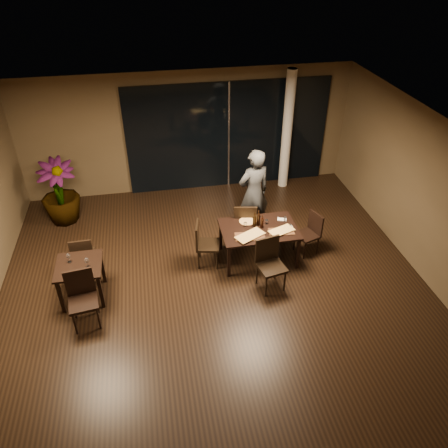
{
  "coord_description": "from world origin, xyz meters",
  "views": [
    {
      "loc": [
        -0.96,
        -5.96,
        5.7
      ],
      "look_at": [
        0.27,
        0.64,
        1.05
      ],
      "focal_mm": 35.0,
      "sensor_mm": 36.0,
      "label": 1
    }
  ],
  "objects_px": {
    "chair_main_left": "(204,242)",
    "chair_side_far": "(83,254)",
    "side_table": "(80,270)",
    "chair_main_near": "(269,261)",
    "main_table": "(259,231)",
    "bottle_c": "(258,218)",
    "chair_main_far": "(245,222)",
    "chair_side_near": "(82,295)",
    "potted_plant": "(59,192)",
    "diner": "(254,193)",
    "chair_main_right": "(311,231)",
    "bottle_b": "(262,221)",
    "bottle_a": "(255,219)"
  },
  "relations": [
    {
      "from": "chair_main_left",
      "to": "chair_side_far",
      "type": "bearing_deg",
      "value": 99.54
    },
    {
      "from": "chair_side_far",
      "to": "main_table",
      "type": "bearing_deg",
      "value": 176.38
    },
    {
      "from": "chair_main_right",
      "to": "bottle_c",
      "type": "relative_size",
      "value": 2.7
    },
    {
      "from": "side_table",
      "to": "chair_main_near",
      "type": "relative_size",
      "value": 0.79
    },
    {
      "from": "chair_main_near",
      "to": "chair_main_right",
      "type": "bearing_deg",
      "value": 25.74
    },
    {
      "from": "chair_main_near",
      "to": "chair_side_near",
      "type": "distance_m",
      "value": 3.34
    },
    {
      "from": "chair_main_right",
      "to": "chair_side_far",
      "type": "distance_m",
      "value": 4.52
    },
    {
      "from": "chair_main_left",
      "to": "bottle_c",
      "type": "bearing_deg",
      "value": -74.79
    },
    {
      "from": "chair_main_far",
      "to": "potted_plant",
      "type": "height_order",
      "value": "potted_plant"
    },
    {
      "from": "chair_side_far",
      "to": "diner",
      "type": "xyz_separation_m",
      "value": [
        3.53,
        0.84,
        0.49
      ]
    },
    {
      "from": "chair_main_far",
      "to": "bottle_a",
      "type": "relative_size",
      "value": 3.12
    },
    {
      "from": "diner",
      "to": "potted_plant",
      "type": "bearing_deg",
      "value": -32.02
    },
    {
      "from": "main_table",
      "to": "bottle_c",
      "type": "xyz_separation_m",
      "value": [
        0.01,
        0.12,
        0.24
      ]
    },
    {
      "from": "side_table",
      "to": "bottle_b",
      "type": "distance_m",
      "value": 3.51
    },
    {
      "from": "chair_main_far",
      "to": "bottle_b",
      "type": "relative_size",
      "value": 3.54
    },
    {
      "from": "chair_main_right",
      "to": "chair_main_left",
      "type": "bearing_deg",
      "value": -109.22
    },
    {
      "from": "chair_side_far",
      "to": "chair_side_near",
      "type": "bearing_deg",
      "value": 92.43
    },
    {
      "from": "chair_side_far",
      "to": "potted_plant",
      "type": "relative_size",
      "value": 0.59
    },
    {
      "from": "side_table",
      "to": "chair_main_far",
      "type": "height_order",
      "value": "chair_main_far"
    },
    {
      "from": "chair_side_near",
      "to": "potted_plant",
      "type": "relative_size",
      "value": 0.68
    },
    {
      "from": "chair_main_near",
      "to": "chair_main_far",
      "type": "bearing_deg",
      "value": 85.45
    },
    {
      "from": "chair_main_far",
      "to": "chair_side_near",
      "type": "height_order",
      "value": "chair_side_near"
    },
    {
      "from": "chair_main_near",
      "to": "diner",
      "type": "xyz_separation_m",
      "value": [
        0.12,
        1.76,
        0.42
      ]
    },
    {
      "from": "main_table",
      "to": "chair_main_right",
      "type": "height_order",
      "value": "chair_main_right"
    },
    {
      "from": "chair_main_right",
      "to": "main_table",
      "type": "bearing_deg",
      "value": -106.58
    },
    {
      "from": "chair_side_near",
      "to": "main_table",
      "type": "bearing_deg",
      "value": 10.46
    },
    {
      "from": "chair_main_far",
      "to": "bottle_c",
      "type": "distance_m",
      "value": 0.56
    },
    {
      "from": "chair_side_far",
      "to": "bottle_b",
      "type": "height_order",
      "value": "bottle_b"
    },
    {
      "from": "chair_main_far",
      "to": "chair_main_near",
      "type": "relative_size",
      "value": 0.99
    },
    {
      "from": "chair_main_near",
      "to": "chair_side_near",
      "type": "relative_size",
      "value": 0.99
    },
    {
      "from": "main_table",
      "to": "chair_side_near",
      "type": "xyz_separation_m",
      "value": [
        -3.32,
        -1.09,
        -0.1
      ]
    },
    {
      "from": "chair_main_near",
      "to": "chair_side_far",
      "type": "distance_m",
      "value": 3.53
    },
    {
      "from": "diner",
      "to": "chair_main_left",
      "type": "bearing_deg",
      "value": 21.12
    },
    {
      "from": "chair_main_near",
      "to": "chair_side_near",
      "type": "xyz_separation_m",
      "value": [
        -3.33,
        -0.3,
        0.0
      ]
    },
    {
      "from": "chair_side_near",
      "to": "diner",
      "type": "relative_size",
      "value": 0.52
    },
    {
      "from": "chair_side_far",
      "to": "potted_plant",
      "type": "height_order",
      "value": "potted_plant"
    },
    {
      "from": "main_table",
      "to": "potted_plant",
      "type": "bearing_deg",
      "value": 151.67
    },
    {
      "from": "chair_main_near",
      "to": "bottle_b",
      "type": "height_order",
      "value": "bottle_b"
    },
    {
      "from": "chair_main_far",
      "to": "potted_plant",
      "type": "relative_size",
      "value": 0.67
    },
    {
      "from": "chair_main_left",
      "to": "chair_main_far",
      "type": "bearing_deg",
      "value": -51.66
    },
    {
      "from": "diner",
      "to": "potted_plant",
      "type": "height_order",
      "value": "diner"
    },
    {
      "from": "main_table",
      "to": "chair_main_left",
      "type": "height_order",
      "value": "chair_main_left"
    },
    {
      "from": "diner",
      "to": "bottle_b",
      "type": "height_order",
      "value": "diner"
    },
    {
      "from": "side_table",
      "to": "chair_side_far",
      "type": "distance_m",
      "value": 0.64
    },
    {
      "from": "chair_side_near",
      "to": "bottle_b",
      "type": "xyz_separation_m",
      "value": [
        3.38,
        1.11,
        0.32
      ]
    },
    {
      "from": "chair_main_left",
      "to": "chair_side_far",
      "type": "relative_size",
      "value": 1.08
    },
    {
      "from": "bottle_c",
      "to": "chair_main_left",
      "type": "bearing_deg",
      "value": -176.19
    },
    {
      "from": "side_table",
      "to": "chair_main_left",
      "type": "bearing_deg",
      "value": 13.41
    },
    {
      "from": "side_table",
      "to": "chair_main_near",
      "type": "xyz_separation_m",
      "value": [
        3.4,
        -0.3,
        -0.06
      ]
    },
    {
      "from": "chair_main_left",
      "to": "chair_main_near",
      "type": "bearing_deg",
      "value": -115.95
    }
  ]
}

